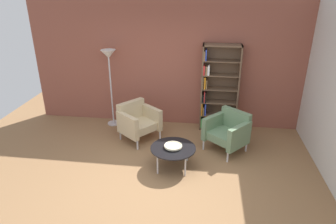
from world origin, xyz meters
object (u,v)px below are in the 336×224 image
Objects in this scene: coffee_table_low at (173,149)px; decorative_bowl at (173,146)px; armchair_by_bookshelf at (228,131)px; armchair_corner_red at (138,121)px; floor_lamp_torchiere at (109,63)px; bookshelf_tall at (217,89)px.

decorative_bowl is (0.00, -0.00, 0.06)m from coffee_table_low.
armchair_by_bookshelf is (0.99, 0.76, -0.02)m from decorative_bowl.
armchair_by_bookshelf is at bearing 37.52° from coffee_table_low.
coffee_table_low is at bearing 104.04° from decorative_bowl.
armchair_corner_red is 1.41m from floor_lamp_torchiere.
armchair_by_bookshelf is at bearing 37.52° from decorative_bowl.
bookshelf_tall is 5.94× the size of decorative_bowl.
decorative_bowl is 2.47m from floor_lamp_torchiere.
armchair_by_bookshelf is at bearing -17.97° from floor_lamp_torchiere.
armchair_corner_red is at bearing 131.43° from decorative_bowl.
armchair_corner_red is 1.00× the size of armchair_by_bookshelf.
coffee_table_low is 2.50× the size of decorative_bowl.
coffee_table_low is (-0.75, -1.70, -0.56)m from bookshelf_tall.
bookshelf_tall is 1.10m from armchair_by_bookshelf.
armchair_by_bookshelf is 2.90m from floor_lamp_torchiere.
decorative_bowl is at bearing -101.64° from armchair_by_bookshelf.
bookshelf_tall is at bearing 66.20° from decorative_bowl.
floor_lamp_torchiere is at bearing -177.26° from bookshelf_tall.
coffee_table_low is 2.49m from floor_lamp_torchiere.
bookshelf_tall is 1.93m from decorative_bowl.
coffee_table_low is 1.29m from armchair_corner_red.
decorative_bowl is 0.34× the size of armchair_corner_red.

